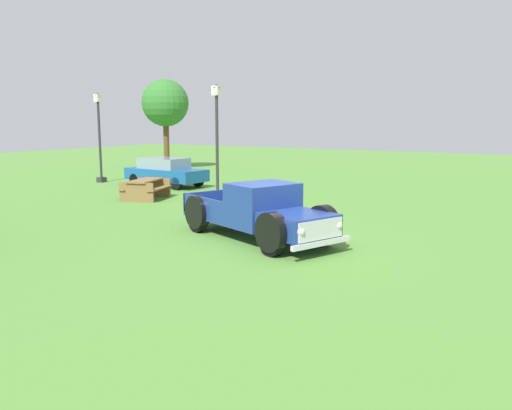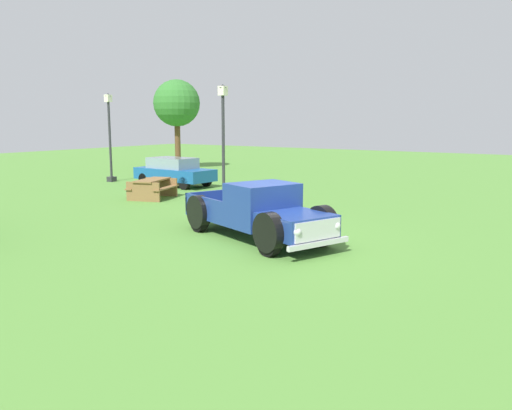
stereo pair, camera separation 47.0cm
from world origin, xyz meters
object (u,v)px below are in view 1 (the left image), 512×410
(sedan_distant_a, at_px, (165,171))
(lamp_post_far, at_px, (217,140))
(pickup_truck_foreground, at_px, (264,214))
(lamp_post_near, at_px, (99,136))
(oak_tree_east, at_px, (165,104))
(picnic_table, at_px, (146,187))

(sedan_distant_a, bearing_deg, lamp_post_far, -114.40)
(pickup_truck_foreground, relative_size, lamp_post_near, 1.18)
(oak_tree_east, bearing_deg, sedan_distant_a, -139.35)
(picnic_table, distance_m, oak_tree_east, 13.47)
(sedan_distant_a, xyz_separation_m, picnic_table, (-3.53, -2.06, -0.21))
(pickup_truck_foreground, distance_m, lamp_post_far, 7.63)
(lamp_post_far, distance_m, oak_tree_east, 13.68)
(sedan_distant_a, bearing_deg, pickup_truck_foreground, -126.82)
(picnic_table, bearing_deg, pickup_truck_foreground, -116.11)
(lamp_post_far, relative_size, oak_tree_east, 0.80)
(lamp_post_near, distance_m, picnic_table, 6.88)
(pickup_truck_foreground, relative_size, lamp_post_far, 1.17)
(sedan_distant_a, distance_m, lamp_post_far, 5.20)
(lamp_post_near, distance_m, lamp_post_far, 8.47)
(picnic_table, bearing_deg, lamp_post_near, 62.59)
(pickup_truck_foreground, xyz_separation_m, sedan_distant_a, (7.31, 9.77, -0.02))
(lamp_post_far, height_order, picnic_table, lamp_post_far)
(pickup_truck_foreground, bearing_deg, lamp_post_far, 45.01)
(sedan_distant_a, relative_size, lamp_post_near, 0.93)
(pickup_truck_foreground, relative_size, picnic_table, 2.41)
(picnic_table, bearing_deg, lamp_post_far, -58.46)
(sedan_distant_a, distance_m, picnic_table, 4.09)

